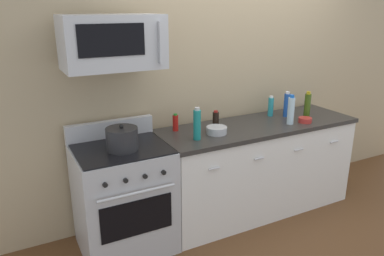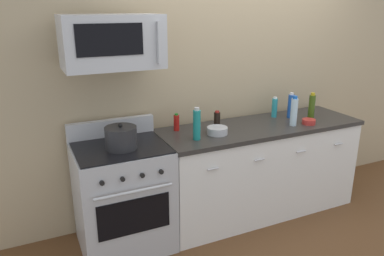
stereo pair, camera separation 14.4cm
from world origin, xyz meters
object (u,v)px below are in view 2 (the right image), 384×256
at_px(bottle_soy_sauce_dark, 217,120).
at_px(bottle_olive_oil, 312,107).
at_px(bowl_red_small, 309,121).
at_px(stockpot, 121,138).
at_px(bottle_water_clear, 294,112).
at_px(bowl_steel_prep, 217,130).
at_px(bottle_dish_soap, 275,107).
at_px(bottle_hot_sauce_red, 176,122).
at_px(bottle_soda_blue, 291,106).
at_px(range_oven, 123,196).
at_px(microwave, 112,42).
at_px(bottle_sparkling_teal, 197,124).

height_order(bottle_soy_sauce_dark, bottle_olive_oil, bottle_olive_oil).
height_order(bowl_red_small, stockpot, stockpot).
relative_size(bottle_water_clear, bowl_steel_prep, 1.56).
bearing_deg(bottle_dish_soap, bowl_red_small, -65.53).
distance_m(bottle_soy_sauce_dark, bowl_steel_prep, 0.16).
bearing_deg(bowl_steel_prep, bottle_hot_sauce_red, 139.28).
bearing_deg(bottle_water_clear, bottle_soda_blue, 57.33).
relative_size(bottle_hot_sauce_red, bottle_soda_blue, 0.61).
xyz_separation_m(range_oven, microwave, (0.00, 0.04, 1.28)).
xyz_separation_m(range_oven, bottle_sparkling_teal, (0.64, -0.11, 0.59)).
relative_size(microwave, bowl_red_small, 5.77).
bearing_deg(bottle_dish_soap, bottle_sparkling_teal, -164.49).
distance_m(bottle_soy_sauce_dark, bottle_soda_blue, 0.85).
bearing_deg(range_oven, bottle_soy_sauce_dark, 4.28).
bearing_deg(bottle_soy_sauce_dark, bowl_red_small, -15.41).
bearing_deg(microwave, bottle_sparkling_teal, -13.86).
distance_m(bottle_soy_sauce_dark, bowl_red_small, 0.91).
xyz_separation_m(microwave, bottle_water_clear, (1.64, -0.19, -0.69)).
height_order(bottle_sparkling_teal, bottle_olive_oil, bottle_sparkling_teal).
xyz_separation_m(bottle_dish_soap, bottle_olive_oil, (0.28, -0.23, 0.03)).
xyz_separation_m(microwave, stockpot, (-0.00, -0.10, -0.74)).
bearing_deg(bottle_water_clear, bottle_hot_sauce_red, 162.87).
distance_m(bottle_hot_sauce_red, bowl_red_small, 1.28).
relative_size(bottle_soy_sauce_dark, bowl_steel_prep, 0.94).
height_order(range_oven, bottle_olive_oil, bottle_olive_oil).
relative_size(bottle_soy_sauce_dark, bottle_soda_blue, 0.66).
bearing_deg(bottle_hot_sauce_red, range_oven, -162.07).
relative_size(bottle_dish_soap, bottle_olive_oil, 0.77).
bearing_deg(stockpot, microwave, 89.87).
xyz_separation_m(range_oven, bottle_soda_blue, (1.78, 0.08, 0.58)).
xyz_separation_m(range_oven, bottle_dish_soap, (1.65, 0.17, 0.55)).
height_order(bottle_sparkling_teal, stockpot, bottle_sparkling_teal).
bearing_deg(bottle_sparkling_teal, stockpot, 174.68).
xyz_separation_m(bottle_soda_blue, bottle_olive_oil, (0.15, -0.14, 0.01)).
distance_m(range_oven, bottle_sparkling_teal, 0.87).
bearing_deg(microwave, bottle_soda_blue, 1.03).
bearing_deg(stockpot, bottle_water_clear, -3.09).
xyz_separation_m(bottle_water_clear, bottle_soda_blue, (0.14, 0.22, -0.01)).
height_order(bottle_sparkling_teal, bottle_soda_blue, bottle_sparkling_teal).
xyz_separation_m(bottle_sparkling_teal, bowl_steel_prep, (0.23, 0.05, -0.10)).
relative_size(bottle_dish_soap, bowl_steel_prep, 1.15).
height_order(bottle_hot_sauce_red, bottle_soy_sauce_dark, bottle_soy_sauce_dark).
bearing_deg(bottle_water_clear, bottle_dish_soap, 88.03).
distance_m(bowl_steel_prep, stockpot, 0.87).
height_order(range_oven, bottle_soy_sauce_dark, bottle_soy_sauce_dark).
relative_size(microwave, bowl_steel_prep, 4.05).
xyz_separation_m(range_oven, bottle_water_clear, (1.64, -0.14, 0.59)).
distance_m(bottle_soda_blue, stockpot, 1.79).
xyz_separation_m(bottle_soy_sauce_dark, stockpot, (-0.93, -0.12, 0.01)).
height_order(bottle_olive_oil, bowl_red_small, bottle_olive_oil).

